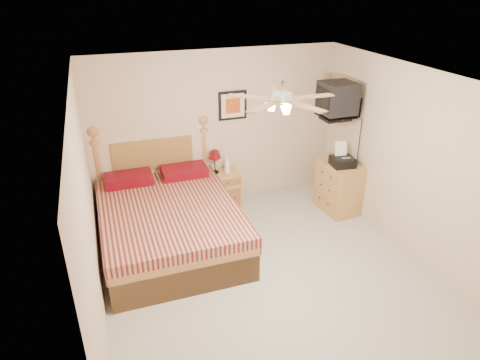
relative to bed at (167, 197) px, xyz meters
name	(u,v)px	position (x,y,z in m)	size (l,w,h in m)	color
floor	(268,276)	(1.03, -1.12, -0.76)	(4.50, 4.50, 0.00)	#AAA59A
ceiling	(275,81)	(1.03, -1.12, 1.74)	(4.00, 4.50, 0.04)	white
wall_back	(216,129)	(1.03, 1.13, 0.49)	(4.00, 0.04, 2.50)	#CBB196
wall_front	(394,327)	(1.03, -3.37, 0.49)	(4.00, 0.04, 2.50)	#CBB196
wall_left	(89,219)	(-0.97, -1.12, 0.49)	(0.04, 4.50, 2.50)	#CBB196
wall_right	(414,167)	(3.03, -1.12, 0.49)	(0.04, 4.50, 2.50)	#CBB196
bed	(167,197)	(0.00, 0.00, 0.00)	(1.79, 2.35, 1.52)	#AC6E41
nightstand	(223,189)	(1.05, 0.88, -0.47)	(0.53, 0.40, 0.58)	#AF7949
table_lamp	(215,161)	(0.94, 0.95, 0.01)	(0.21, 0.21, 0.39)	#620C0F
lotion_bottle	(227,165)	(1.13, 0.89, -0.05)	(0.10, 0.10, 0.27)	white
framed_picture	(233,105)	(1.30, 1.11, 0.86)	(0.46, 0.04, 0.46)	black
dresser	(339,187)	(2.76, 0.13, -0.35)	(0.48, 0.69, 0.82)	olive
fax_machine	(343,155)	(2.73, 0.04, 0.24)	(0.33, 0.36, 0.36)	black
magazine_lower	(332,157)	(2.74, 0.37, 0.07)	(0.21, 0.29, 0.03)	#BFB596
magazine_upper	(333,156)	(2.75, 0.36, 0.09)	(0.17, 0.24, 0.02)	gray
wall_tv	(346,100)	(2.78, 0.22, 1.05)	(0.56, 0.46, 0.58)	black
ceiling_fan	(282,99)	(1.03, -1.32, 1.60)	(1.14, 1.14, 0.28)	white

